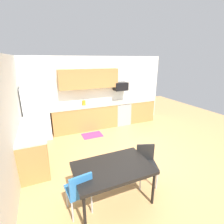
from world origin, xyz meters
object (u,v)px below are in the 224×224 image
at_px(chair_near_table, 146,161).
at_px(chair_far_side, 79,189).
at_px(refrigerator, 37,113).
at_px(dining_table, 113,169).
at_px(oven_range, 121,113).
at_px(microwave, 121,86).
at_px(kettle, 84,103).

height_order(chair_near_table, chair_far_side, same).
height_order(refrigerator, dining_table, refrigerator).
distance_m(dining_table, chair_far_side, 0.66).
relative_size(oven_range, chair_near_table, 1.07).
distance_m(microwave, chair_far_side, 4.59).
xyz_separation_m(refrigerator, chair_far_side, (0.61, -3.49, -0.37)).
xyz_separation_m(microwave, kettle, (-1.54, -0.05, -0.53)).
relative_size(refrigerator, chair_far_side, 2.05).
height_order(dining_table, chair_near_table, chair_near_table).
height_order(microwave, dining_table, microwave).
bearing_deg(kettle, chair_far_side, -105.60).
distance_m(refrigerator, chair_far_side, 3.56).
height_order(oven_range, microwave, microwave).
distance_m(refrigerator, dining_table, 3.65).
distance_m(chair_near_table, kettle, 3.47).
bearing_deg(kettle, oven_range, -1.86).
distance_m(dining_table, chair_near_table, 0.88).
bearing_deg(microwave, chair_near_table, -107.19).
bearing_deg(dining_table, kettle, 83.98).
xyz_separation_m(refrigerator, kettle, (1.62, 0.13, 0.15)).
xyz_separation_m(chair_near_table, kettle, (-0.48, 3.39, 0.52)).
bearing_deg(microwave, refrigerator, -176.74).
bearing_deg(dining_table, oven_range, 61.31).
height_order(oven_range, chair_near_table, oven_range).
bearing_deg(chair_near_table, kettle, 98.02).
bearing_deg(oven_range, chair_far_side, -125.60).
bearing_deg(chair_near_table, chair_far_side, -171.48).
bearing_deg(chair_far_side, dining_table, 5.53).
height_order(microwave, chair_far_side, microwave).
bearing_deg(refrigerator, dining_table, -70.10).
xyz_separation_m(oven_range, microwave, (0.00, 0.10, 1.09)).
bearing_deg(oven_range, refrigerator, -178.55).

